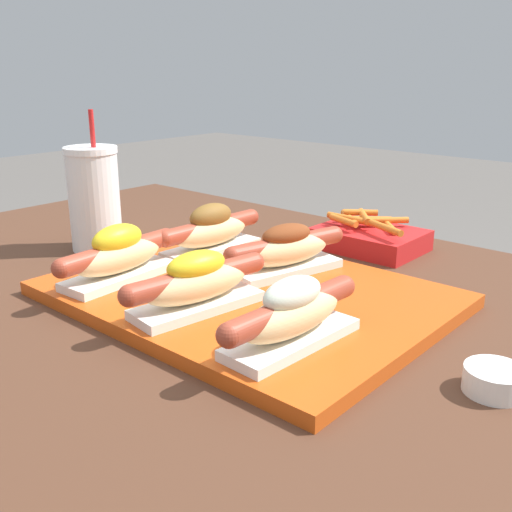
{
  "coord_description": "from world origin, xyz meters",
  "views": [
    {
      "loc": [
        0.56,
        -0.56,
        1.0
      ],
      "look_at": [
        0.06,
        0.01,
        0.76
      ],
      "focal_mm": 42.0,
      "sensor_mm": 36.0,
      "label": 1
    }
  ],
  "objects_px": {
    "drink_cup": "(94,199)",
    "hot_dog_4": "(286,250)",
    "hot_dog_0": "(118,255)",
    "hot_dog_3": "(211,231)",
    "hot_dog_1": "(197,283)",
    "serving_tray": "(246,294)",
    "hot_dog_2": "(292,314)",
    "fries_basket": "(370,237)",
    "sauce_bowl": "(495,379)"
  },
  "relations": [
    {
      "from": "hot_dog_0",
      "to": "sauce_bowl",
      "type": "height_order",
      "value": "hot_dog_0"
    },
    {
      "from": "hot_dog_2",
      "to": "serving_tray",
      "type": "bearing_deg",
      "value": 148.2
    },
    {
      "from": "hot_dog_2",
      "to": "hot_dog_4",
      "type": "xyz_separation_m",
      "value": [
        -0.15,
        0.18,
        -0.0
      ]
    },
    {
      "from": "hot_dog_1",
      "to": "drink_cup",
      "type": "height_order",
      "value": "drink_cup"
    },
    {
      "from": "hot_dog_3",
      "to": "hot_dog_4",
      "type": "bearing_deg",
      "value": 1.22
    },
    {
      "from": "serving_tray",
      "to": "hot_dog_0",
      "type": "relative_size",
      "value": 2.41
    },
    {
      "from": "hot_dog_4",
      "to": "fries_basket",
      "type": "relative_size",
      "value": 1.18
    },
    {
      "from": "hot_dog_0",
      "to": "hot_dog_4",
      "type": "bearing_deg",
      "value": 49.03
    },
    {
      "from": "hot_dog_1",
      "to": "sauce_bowl",
      "type": "height_order",
      "value": "hot_dog_1"
    },
    {
      "from": "hot_dog_1",
      "to": "hot_dog_2",
      "type": "relative_size",
      "value": 0.99
    },
    {
      "from": "serving_tray",
      "to": "hot_dog_3",
      "type": "xyz_separation_m",
      "value": [
        -0.15,
        0.08,
        0.04
      ]
    },
    {
      "from": "serving_tray",
      "to": "drink_cup",
      "type": "bearing_deg",
      "value": 178.71
    },
    {
      "from": "hot_dog_1",
      "to": "hot_dog_2",
      "type": "bearing_deg",
      "value": 0.43
    },
    {
      "from": "serving_tray",
      "to": "hot_dog_4",
      "type": "relative_size",
      "value": 2.47
    },
    {
      "from": "hot_dog_4",
      "to": "fries_basket",
      "type": "xyz_separation_m",
      "value": [
        -0.0,
        0.23,
        -0.03
      ]
    },
    {
      "from": "hot_dog_1",
      "to": "hot_dog_3",
      "type": "bearing_deg",
      "value": 131.14
    },
    {
      "from": "hot_dog_2",
      "to": "drink_cup",
      "type": "xyz_separation_m",
      "value": [
        -0.5,
        0.1,
        0.03
      ]
    },
    {
      "from": "hot_dog_2",
      "to": "fries_basket",
      "type": "xyz_separation_m",
      "value": [
        -0.15,
        0.41,
        -0.03
      ]
    },
    {
      "from": "hot_dog_0",
      "to": "hot_dog_2",
      "type": "bearing_deg",
      "value": -0.22
    },
    {
      "from": "hot_dog_1",
      "to": "sauce_bowl",
      "type": "relative_size",
      "value": 3.42
    },
    {
      "from": "hot_dog_0",
      "to": "hot_dog_2",
      "type": "xyz_separation_m",
      "value": [
        0.3,
        -0.0,
        -0.0
      ]
    },
    {
      "from": "serving_tray",
      "to": "hot_dog_3",
      "type": "relative_size",
      "value": 2.41
    },
    {
      "from": "serving_tray",
      "to": "hot_dog_2",
      "type": "bearing_deg",
      "value": -31.8
    },
    {
      "from": "drink_cup",
      "to": "fries_basket",
      "type": "distance_m",
      "value": 0.47
    },
    {
      "from": "hot_dog_4",
      "to": "sauce_bowl",
      "type": "relative_size",
      "value": 3.36
    },
    {
      "from": "hot_dog_1",
      "to": "hot_dog_4",
      "type": "bearing_deg",
      "value": 91.58
    },
    {
      "from": "serving_tray",
      "to": "hot_dog_1",
      "type": "bearing_deg",
      "value": -86.99
    },
    {
      "from": "hot_dog_4",
      "to": "hot_dog_0",
      "type": "bearing_deg",
      "value": -130.97
    },
    {
      "from": "serving_tray",
      "to": "sauce_bowl",
      "type": "bearing_deg",
      "value": -2.62
    },
    {
      "from": "serving_tray",
      "to": "hot_dog_4",
      "type": "bearing_deg",
      "value": 90.02
    },
    {
      "from": "drink_cup",
      "to": "hot_dog_1",
      "type": "bearing_deg",
      "value": -15.89
    },
    {
      "from": "drink_cup",
      "to": "hot_dog_4",
      "type": "bearing_deg",
      "value": 12.44
    },
    {
      "from": "hot_dog_0",
      "to": "hot_dog_3",
      "type": "height_order",
      "value": "same"
    },
    {
      "from": "hot_dog_2",
      "to": "sauce_bowl",
      "type": "xyz_separation_m",
      "value": [
        0.19,
        0.08,
        -0.04
      ]
    },
    {
      "from": "serving_tray",
      "to": "hot_dog_4",
      "type": "distance_m",
      "value": 0.1
    },
    {
      "from": "hot_dog_3",
      "to": "fries_basket",
      "type": "height_order",
      "value": "hot_dog_3"
    },
    {
      "from": "drink_cup",
      "to": "fries_basket",
      "type": "height_order",
      "value": "drink_cup"
    },
    {
      "from": "hot_dog_0",
      "to": "hot_dog_2",
      "type": "relative_size",
      "value": 1.0
    },
    {
      "from": "hot_dog_1",
      "to": "serving_tray",
      "type": "bearing_deg",
      "value": 93.01
    },
    {
      "from": "hot_dog_1",
      "to": "hot_dog_0",
      "type": "bearing_deg",
      "value": 179.18
    },
    {
      "from": "hot_dog_1",
      "to": "hot_dog_4",
      "type": "height_order",
      "value": "hot_dog_1"
    },
    {
      "from": "hot_dog_0",
      "to": "hot_dog_4",
      "type": "relative_size",
      "value": 1.02
    },
    {
      "from": "hot_dog_3",
      "to": "sauce_bowl",
      "type": "height_order",
      "value": "hot_dog_3"
    },
    {
      "from": "sauce_bowl",
      "to": "hot_dog_3",
      "type": "bearing_deg",
      "value": 168.65
    },
    {
      "from": "hot_dog_1",
      "to": "hot_dog_2",
      "type": "distance_m",
      "value": 0.14
    },
    {
      "from": "serving_tray",
      "to": "fries_basket",
      "type": "relative_size",
      "value": 2.91
    },
    {
      "from": "serving_tray",
      "to": "sauce_bowl",
      "type": "distance_m",
      "value": 0.34
    },
    {
      "from": "serving_tray",
      "to": "drink_cup",
      "type": "relative_size",
      "value": 2.13
    },
    {
      "from": "hot_dog_4",
      "to": "sauce_bowl",
      "type": "height_order",
      "value": "hot_dog_4"
    },
    {
      "from": "hot_dog_0",
      "to": "hot_dog_1",
      "type": "height_order",
      "value": "hot_dog_0"
    }
  ]
}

